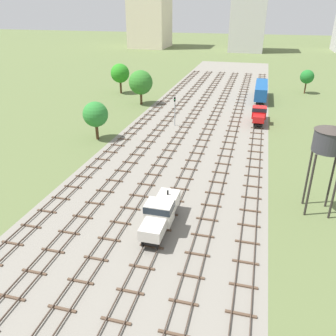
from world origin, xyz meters
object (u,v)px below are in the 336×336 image
(shunter_loco_right_near, at_px, (259,113))
(freight_boxcar_right_mid, at_px, (261,90))
(signal_post_nearest, at_px, (175,107))
(water_tower, at_px, (330,141))
(shunter_loco_centre_nearest, at_px, (161,212))

(shunter_loco_right_near, xyz_separation_m, freight_boxcar_right_mid, (0.01, 19.12, 0.44))
(shunter_loco_right_near, height_order, signal_post_nearest, signal_post_nearest)
(water_tower, relative_size, signal_post_nearest, 1.78)
(freight_boxcar_right_mid, bearing_deg, shunter_loco_right_near, -90.02)
(shunter_loco_centre_nearest, height_order, shunter_loco_right_near, same)
(shunter_loco_centre_nearest, relative_size, water_tower, 0.83)
(shunter_loco_right_near, relative_size, signal_post_nearest, 1.49)
(shunter_loco_right_near, relative_size, water_tower, 0.83)
(freight_boxcar_right_mid, xyz_separation_m, signal_post_nearest, (-15.61, -24.86, 1.14))
(shunter_loco_right_near, distance_m, water_tower, 32.81)
(shunter_loco_centre_nearest, xyz_separation_m, water_tower, (16.07, 7.87, 6.49))
(shunter_loco_centre_nearest, height_order, signal_post_nearest, signal_post_nearest)
(freight_boxcar_right_mid, height_order, water_tower, water_tower)
(shunter_loco_centre_nearest, bearing_deg, freight_boxcar_right_mid, 81.31)
(freight_boxcar_right_mid, xyz_separation_m, water_tower, (7.15, -50.48, 6.05))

